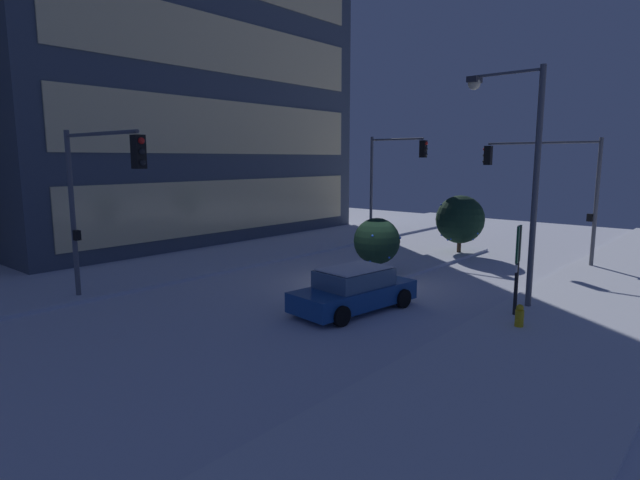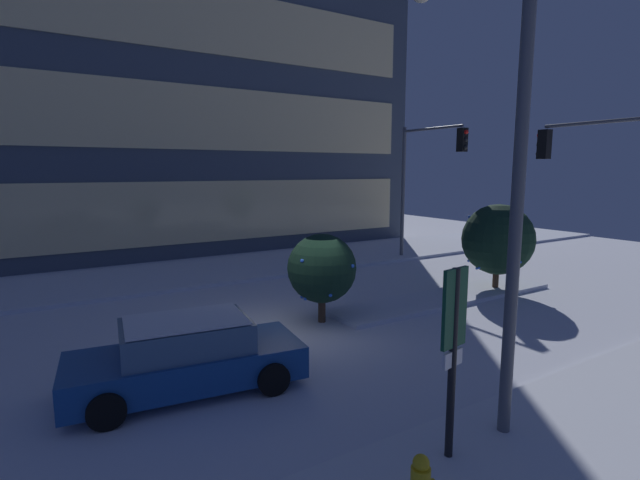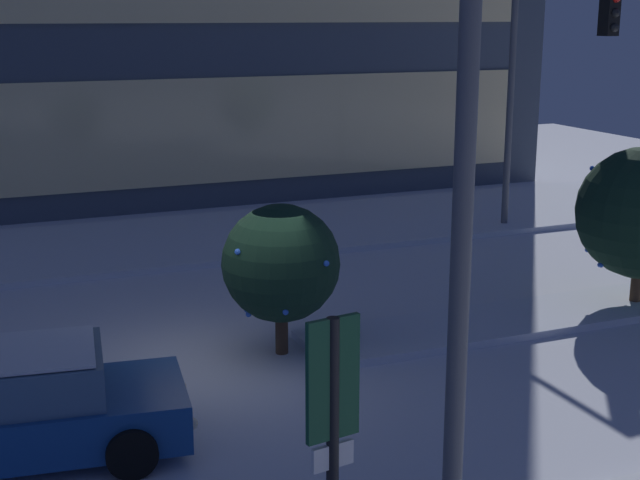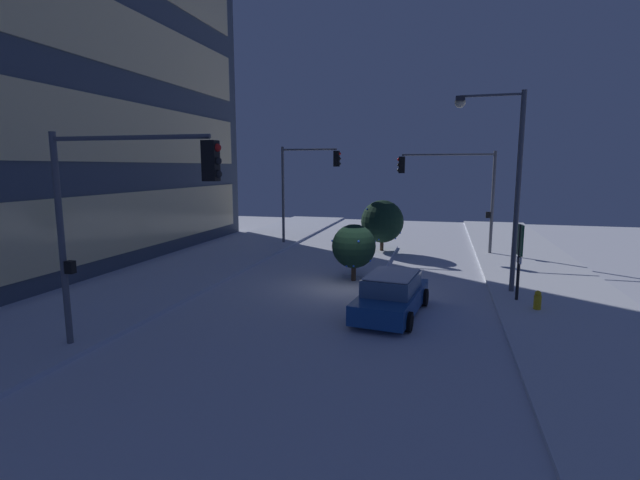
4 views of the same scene
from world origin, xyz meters
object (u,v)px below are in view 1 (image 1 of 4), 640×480
object	(u,v)px
fire_hydrant	(519,318)
traffic_light_corner_far_right	(392,169)
parking_info_sign	(518,260)
traffic_light_corner_near_right	(548,177)
street_lamp_arched	(517,155)
decorated_tree_left_of_median	(460,219)
car_near	(354,290)
decorated_tree_median	(377,241)
traffic_light_corner_far_left	(96,186)

from	to	relation	value
fire_hydrant	traffic_light_corner_far_right	bearing A→B (deg)	45.73
parking_info_sign	fire_hydrant	bearing A→B (deg)	106.73
traffic_light_corner_near_right	traffic_light_corner_far_right	distance (m)	9.47
traffic_light_corner_near_right	street_lamp_arched	bearing A→B (deg)	100.04
decorated_tree_left_of_median	parking_info_sign	bearing A→B (deg)	-145.66
decorated_tree_left_of_median	car_near	bearing A→B (deg)	-171.19
street_lamp_arched	traffic_light_corner_far_right	bearing A→B (deg)	-38.15
street_lamp_arched	decorated_tree_median	xyz separation A→B (m)	(0.62, 6.05, -3.64)
traffic_light_corner_far_right	decorated_tree_left_of_median	world-z (taller)	traffic_light_corner_far_right
traffic_light_corner_near_right	fire_hydrant	size ratio (longest dim) A/B	7.41
traffic_light_corner_far_left	street_lamp_arched	xyz separation A→B (m)	(9.42, -10.59, 1.00)
car_near	street_lamp_arched	bearing A→B (deg)	-36.41
traffic_light_corner_near_right	traffic_light_corner_far_left	world-z (taller)	traffic_light_corner_far_left
car_near	parking_info_sign	world-z (taller)	parking_info_sign
street_lamp_arched	parking_info_sign	size ratio (longest dim) A/B	2.67
traffic_light_corner_near_right	fire_hydrant	world-z (taller)	traffic_light_corner_near_right
traffic_light_corner_far_left	decorated_tree_median	size ratio (longest dim) A/B	2.35
traffic_light_corner_near_right	decorated_tree_median	distance (m)	9.75
car_near	street_lamp_arched	size ratio (longest dim) A/B	0.59
street_lamp_arched	fire_hydrant	distance (m)	5.58
car_near	traffic_light_corner_near_right	xyz separation A→B (m)	(12.85, -2.26, 3.55)
street_lamp_arched	car_near	bearing A→B (deg)	48.82
traffic_light_corner_near_right	traffic_light_corner_far_left	xyz separation A→B (m)	(-18.28, 9.02, -0.01)
parking_info_sign	decorated_tree_median	world-z (taller)	parking_info_sign
car_near	parking_info_sign	bearing A→B (deg)	-52.31
street_lamp_arched	parking_info_sign	bearing A→B (deg)	119.95
street_lamp_arched	fire_hydrant	world-z (taller)	street_lamp_arched
car_near	decorated_tree_left_of_median	bearing A→B (deg)	16.17
traffic_light_corner_far_left	street_lamp_arched	world-z (taller)	street_lamp_arched
street_lamp_arched	traffic_light_corner_far_left	bearing A→B (deg)	44.26
traffic_light_corner_far_right	street_lamp_arched	distance (m)	14.56
traffic_light_corner_near_right	decorated_tree_left_of_median	world-z (taller)	traffic_light_corner_near_right
traffic_light_corner_far_right	traffic_light_corner_far_left	distance (m)	18.92
traffic_light_corner_far_right	fire_hydrant	world-z (taller)	traffic_light_corner_far_right
traffic_light_corner_far_left	decorated_tree_left_of_median	size ratio (longest dim) A/B	1.91
traffic_light_corner_near_right	traffic_light_corner_far_left	bearing A→B (deg)	63.74
fire_hydrant	decorated_tree_median	distance (m)	7.99
parking_info_sign	decorated_tree_median	xyz separation A→B (m)	(1.97, 6.75, -0.34)
car_near	traffic_light_corner_near_right	distance (m)	13.52
fire_hydrant	decorated_tree_left_of_median	bearing A→B (deg)	33.51
car_near	fire_hydrant	world-z (taller)	car_near
traffic_light_corner_far_right	decorated_tree_left_of_median	size ratio (longest dim) A/B	2.02
parking_info_sign	decorated_tree_median	distance (m)	7.03
parking_info_sign	decorated_tree_left_of_median	world-z (taller)	decorated_tree_left_of_median
traffic_light_corner_near_right	decorated_tree_left_of_median	distance (m)	4.81
parking_info_sign	decorated_tree_left_of_median	distance (m)	11.31
parking_info_sign	street_lamp_arched	bearing A→B (deg)	-71.77
traffic_light_corner_near_right	parking_info_sign	size ratio (longest dim) A/B	2.00
traffic_light_corner_near_right	traffic_light_corner_far_right	bearing A→B (deg)	-3.84
traffic_light_corner_near_right	street_lamp_arched	distance (m)	9.05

